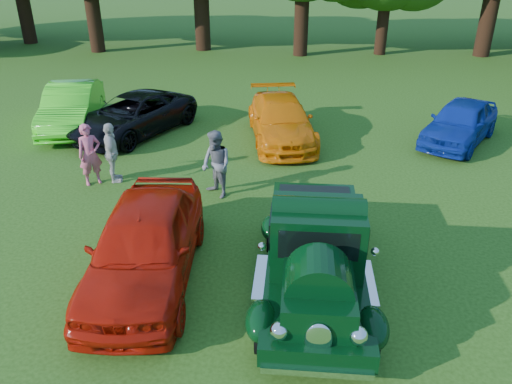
# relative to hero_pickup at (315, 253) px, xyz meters

# --- Properties ---
(ground) EXTENTS (120.00, 120.00, 0.00)m
(ground) POSITION_rel_hero_pickup_xyz_m (-1.38, 0.28, -0.88)
(ground) COLOR #244610
(ground) RESTS_ON ground
(hero_pickup) EXTENTS (2.41, 5.18, 2.02)m
(hero_pickup) POSITION_rel_hero_pickup_xyz_m (0.00, 0.00, 0.00)
(hero_pickup) COLOR black
(hero_pickup) RESTS_ON ground
(red_convertible) EXTENTS (2.34, 5.11, 1.70)m
(red_convertible) POSITION_rel_hero_pickup_xyz_m (-3.45, 0.08, -0.03)
(red_convertible) COLOR #B21507
(red_convertible) RESTS_ON ground
(back_car_lime) EXTENTS (2.70, 5.12, 1.60)m
(back_car_lime) POSITION_rel_hero_pickup_xyz_m (-8.87, 9.12, -0.08)
(back_car_lime) COLOR #3AD51C
(back_car_lime) RESTS_ON ground
(back_car_black) EXTENTS (4.33, 5.63, 1.42)m
(back_car_black) POSITION_rel_hero_pickup_xyz_m (-6.39, 8.63, -0.17)
(back_car_black) COLOR black
(back_car_black) RESTS_ON ground
(back_car_orange) EXTENTS (2.91, 5.30, 1.46)m
(back_car_orange) POSITION_rel_hero_pickup_xyz_m (-1.03, 8.49, -0.15)
(back_car_orange) COLOR orange
(back_car_orange) RESTS_ON ground
(back_car_blue) EXTENTS (3.77, 4.60, 1.48)m
(back_car_blue) POSITION_rel_hero_pickup_xyz_m (5.17, 8.76, -0.14)
(back_car_blue) COLOR navy
(back_car_blue) RESTS_ON ground
(spectator_pink) EXTENTS (0.79, 0.74, 1.81)m
(spectator_pink) POSITION_rel_hero_pickup_xyz_m (-6.31, 4.43, 0.03)
(spectator_pink) COLOR #C85271
(spectator_pink) RESTS_ON ground
(spectator_grey) EXTENTS (1.14, 1.15, 1.87)m
(spectator_grey) POSITION_rel_hero_pickup_xyz_m (-2.60, 3.97, 0.06)
(spectator_grey) COLOR slate
(spectator_grey) RESTS_ON ground
(spectator_white) EXTENTS (0.75, 1.13, 1.78)m
(spectator_white) POSITION_rel_hero_pickup_xyz_m (-5.74, 4.63, 0.01)
(spectator_white) COLOR beige
(spectator_white) RESTS_ON ground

